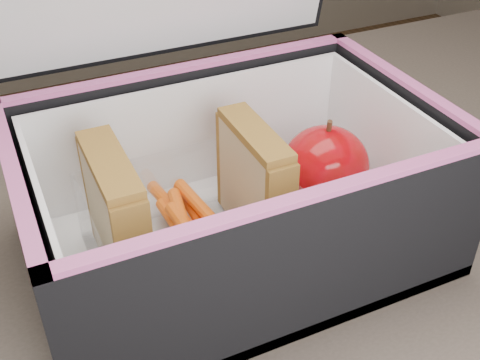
{
  "coord_description": "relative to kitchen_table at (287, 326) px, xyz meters",
  "views": [
    {
      "loc": [
        -0.2,
        -0.33,
        1.1
      ],
      "look_at": [
        -0.03,
        0.04,
        0.81
      ],
      "focal_mm": 45.0,
      "sensor_mm": 36.0,
      "label": 1
    }
  ],
  "objects": [
    {
      "name": "sandwich_left",
      "position": [
        -0.14,
        0.03,
        0.16
      ],
      "size": [
        0.03,
        0.09,
        0.1
      ],
      "color": "tan",
      "rests_on": "plastic_tub"
    },
    {
      "name": "paper_napkin",
      "position": [
        0.05,
        0.04,
        0.11
      ],
      "size": [
        0.08,
        0.08,
        0.01
      ],
      "primitive_type": "cube",
      "rotation": [
        0.0,
        0.0,
        -0.19
      ],
      "color": "white",
      "rests_on": "lunch_bag"
    },
    {
      "name": "kitchen_table",
      "position": [
        0.0,
        0.0,
        0.0
      ],
      "size": [
        1.2,
        0.8,
        0.75
      ],
      "color": "brown",
      "rests_on": "ground"
    },
    {
      "name": "sandwich_right",
      "position": [
        -0.02,
        0.03,
        0.16
      ],
      "size": [
        0.02,
        0.09,
        0.1
      ],
      "color": "tan",
      "rests_on": "plastic_tub"
    },
    {
      "name": "plastic_tub",
      "position": [
        -0.08,
        0.03,
        0.14
      ],
      "size": [
        0.16,
        0.11,
        0.06
      ],
      "primitive_type": null,
      "color": "white",
      "rests_on": "lunch_bag"
    },
    {
      "name": "lunch_bag",
      "position": [
        -0.04,
        0.03,
        0.16
      ],
      "size": [
        0.33,
        0.26,
        0.33
      ],
      "color": "black",
      "rests_on": "kitchen_table"
    },
    {
      "name": "red_apple",
      "position": [
        0.05,
        0.03,
        0.15
      ],
      "size": [
        0.1,
        0.1,
        0.08
      ],
      "rotation": [
        0.0,
        0.0,
        -0.38
      ],
      "color": "#950D06",
      "rests_on": "paper_napkin"
    },
    {
      "name": "carrot_sticks",
      "position": [
        -0.08,
        0.03,
        0.13
      ],
      "size": [
        0.04,
        0.15,
        0.03
      ],
      "color": "#EC570A",
      "rests_on": "plastic_tub"
    }
  ]
}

